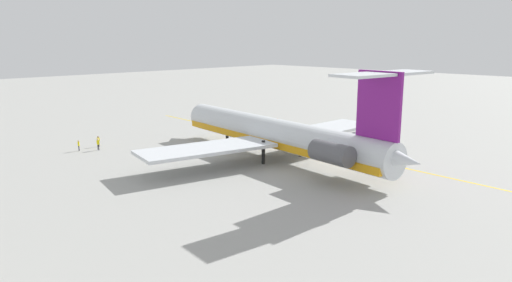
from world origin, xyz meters
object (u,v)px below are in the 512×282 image
at_px(ground_crew_near_tail, 79,144).
at_px(ground_crew_portside, 98,143).
at_px(ground_crew_near_nose, 98,140).
at_px(main_jetliner, 282,135).
at_px(safety_cone_nose, 278,119).

bearing_deg(ground_crew_near_tail, ground_crew_portside, -171.76).
bearing_deg(ground_crew_near_nose, ground_crew_near_tail, 119.18).
height_order(main_jetliner, ground_crew_near_nose, main_jetliner).
bearing_deg(main_jetliner, safety_cone_nose, -39.56).
distance_m(main_jetliner, ground_crew_portside, 28.35).
distance_m(ground_crew_near_nose, safety_cone_nose, 38.08).
relative_size(ground_crew_portside, safety_cone_nose, 3.26).
xyz_separation_m(main_jetliner, ground_crew_near_tail, (25.28, 17.69, -2.55)).
height_order(ground_crew_near_nose, ground_crew_near_tail, ground_crew_near_nose).
bearing_deg(safety_cone_nose, ground_crew_portside, 88.57).
relative_size(main_jetliner, ground_crew_near_tail, 27.49).
xyz_separation_m(ground_crew_near_tail, ground_crew_portside, (-1.58, -2.32, 0.09)).
xyz_separation_m(ground_crew_near_nose, ground_crew_near_tail, (-0.64, 3.48, -0.02)).
relative_size(ground_crew_near_nose, ground_crew_near_tail, 1.02).
height_order(ground_crew_near_nose, ground_crew_portside, ground_crew_portside).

